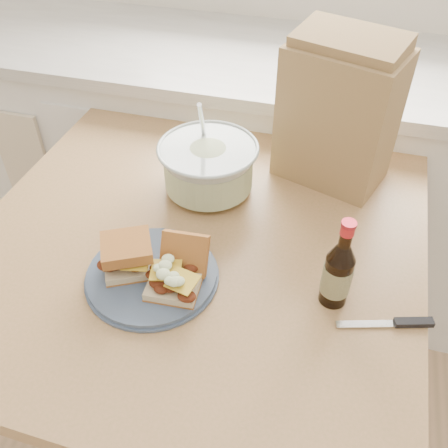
% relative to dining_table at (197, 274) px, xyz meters
% --- Properties ---
extents(cabinet_run, '(2.50, 0.64, 0.94)m').
position_rel_dining_table_xyz_m(cabinet_run, '(0.11, 0.77, -0.24)').
color(cabinet_run, white).
rests_on(cabinet_run, ground).
extents(dining_table, '(1.02, 1.02, 0.83)m').
position_rel_dining_table_xyz_m(dining_table, '(0.00, 0.00, 0.00)').
color(dining_table, tan).
rests_on(dining_table, ground).
extents(plate, '(0.27, 0.27, 0.02)m').
position_rel_dining_table_xyz_m(plate, '(-0.05, -0.14, 0.13)').
color(plate, '#455670').
rests_on(plate, dining_table).
extents(sandwich_left, '(0.13, 0.12, 0.07)m').
position_rel_dining_table_xyz_m(sandwich_left, '(-0.10, -0.14, 0.18)').
color(sandwich_left, beige).
rests_on(sandwich_left, plate).
extents(sandwich_right, '(0.11, 0.14, 0.09)m').
position_rel_dining_table_xyz_m(sandwich_right, '(0.01, -0.14, 0.17)').
color(sandwich_right, beige).
rests_on(sandwich_right, plate).
extents(coleslaw_bowl, '(0.24, 0.24, 0.24)m').
position_rel_dining_table_xyz_m(coleslaw_bowl, '(-0.02, 0.18, 0.18)').
color(coleslaw_bowl, '#AFBDB8').
rests_on(coleslaw_bowl, dining_table).
extents(beer_bottle, '(0.06, 0.06, 0.21)m').
position_rel_dining_table_xyz_m(beer_bottle, '(0.31, -0.10, 0.20)').
color(beer_bottle, black).
rests_on(beer_bottle, dining_table).
extents(knife, '(0.18, 0.07, 0.01)m').
position_rel_dining_table_xyz_m(knife, '(0.45, -0.12, 0.13)').
color(knife, silver).
rests_on(knife, dining_table).
extents(paper_bag, '(0.30, 0.24, 0.33)m').
position_rel_dining_table_xyz_m(paper_bag, '(0.26, 0.32, 0.29)').
color(paper_bag, '#9B784B').
rests_on(paper_bag, dining_table).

